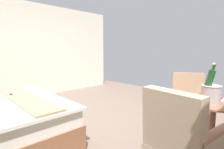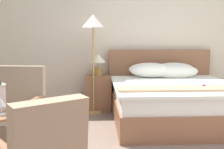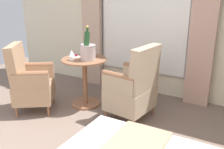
% 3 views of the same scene
% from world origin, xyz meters
% --- Properties ---
extents(wall_headboard_side, '(5.69, 0.12, 2.70)m').
position_xyz_m(wall_headboard_side, '(0.00, 2.76, 1.35)').
color(wall_headboard_side, silver).
rests_on(wall_headboard_side, ground).
extents(bed, '(1.89, 2.10, 1.07)m').
position_xyz_m(bed, '(0.28, 1.62, 0.35)').
color(bed, '#8C5C3F').
rests_on(bed, ground).
extents(nightstand, '(0.48, 0.46, 0.62)m').
position_xyz_m(nightstand, '(-0.86, 2.40, 0.31)').
color(nightstand, '#8C5C3F').
rests_on(nightstand, ground).
extents(bedside_lamp, '(0.29, 0.29, 0.40)m').
position_xyz_m(bedside_lamp, '(-0.86, 2.40, 0.88)').
color(bedside_lamp, olive).
rests_on(bedside_lamp, nightstand).
extents(floor_lamp_brass, '(0.38, 0.38, 1.69)m').
position_xyz_m(floor_lamp_brass, '(-0.94, 2.14, 1.45)').
color(floor_lamp_brass, tan).
rests_on(floor_lamp_brass, ground).
extents(wine_glass_near_edge, '(0.08, 0.08, 0.14)m').
position_xyz_m(wine_glass_near_edge, '(-1.68, -0.62, 0.82)').
color(wine_glass_near_edge, white).
rests_on(wine_glass_near_edge, side_table_round).
extents(armchair_by_window, '(0.64, 0.61, 1.01)m').
position_xyz_m(armchair_by_window, '(-1.79, 0.30, 0.43)').
color(armchair_by_window, '#8C5C3F').
rests_on(armchair_by_window, ground).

